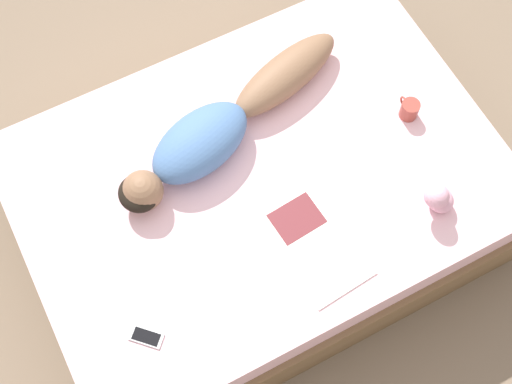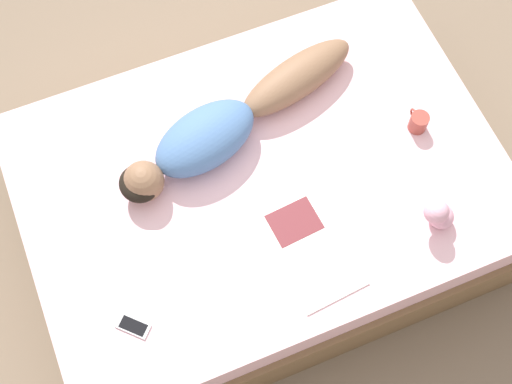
{
  "view_description": "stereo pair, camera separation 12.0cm",
  "coord_description": "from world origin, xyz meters",
  "px_view_note": "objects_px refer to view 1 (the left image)",
  "views": [
    {
      "loc": [
        -1.24,
        0.66,
        3.52
      ],
      "look_at": [
        -0.09,
        0.06,
        0.63
      ],
      "focal_mm": 50.0,
      "sensor_mm": 36.0,
      "label": 1
    },
    {
      "loc": [
        -1.29,
        0.56,
        3.52
      ],
      "look_at": [
        -0.09,
        0.06,
        0.63
      ],
      "focal_mm": 50.0,
      "sensor_mm": 36.0,
      "label": 2
    }
  ],
  "objects_px": {
    "person": "(222,125)",
    "open_magazine": "(313,241)",
    "coffee_mug": "(409,109)",
    "cell_phone": "(146,337)"
  },
  "relations": [
    {
      "from": "person",
      "to": "open_magazine",
      "type": "distance_m",
      "value": 0.67
    },
    {
      "from": "open_magazine",
      "to": "cell_phone",
      "type": "bearing_deg",
      "value": 88.4
    },
    {
      "from": "open_magazine",
      "to": "coffee_mug",
      "type": "bearing_deg",
      "value": -68.68
    },
    {
      "from": "person",
      "to": "cell_phone",
      "type": "xyz_separation_m",
      "value": [
        -0.71,
        0.71,
        -0.09
      ]
    },
    {
      "from": "open_magazine",
      "to": "coffee_mug",
      "type": "height_order",
      "value": "coffee_mug"
    },
    {
      "from": "person",
      "to": "cell_phone",
      "type": "bearing_deg",
      "value": 118.85
    },
    {
      "from": "coffee_mug",
      "to": "open_magazine",
      "type": "bearing_deg",
      "value": 116.21
    },
    {
      "from": "coffee_mug",
      "to": "cell_phone",
      "type": "height_order",
      "value": "coffee_mug"
    },
    {
      "from": "coffee_mug",
      "to": "cell_phone",
      "type": "bearing_deg",
      "value": 104.6
    },
    {
      "from": "coffee_mug",
      "to": "cell_phone",
      "type": "distance_m",
      "value": 1.59
    }
  ]
}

